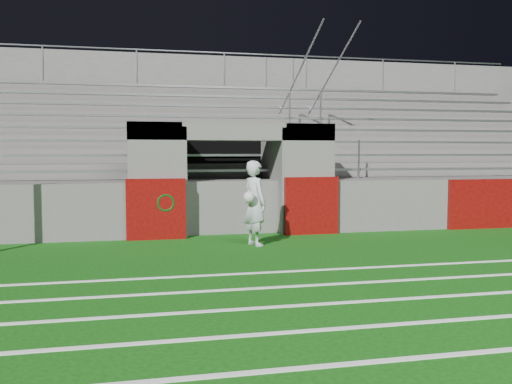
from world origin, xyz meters
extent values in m
plane|color=#0D450B|center=(0.00, 0.00, 0.00)|extent=(90.00, 90.00, 0.00)
cube|color=white|center=(0.00, -5.00, 0.01)|extent=(28.00, 0.09, 0.01)
cube|color=white|center=(0.00, -4.00, 0.01)|extent=(28.00, 0.09, 0.01)
cube|color=white|center=(0.00, -3.00, 0.01)|extent=(28.00, 0.09, 0.01)
cube|color=white|center=(0.00, -2.00, 0.01)|extent=(28.00, 0.09, 0.01)
cube|color=white|center=(0.00, -1.00, 0.01)|extent=(28.00, 0.09, 0.01)
cube|color=#585653|center=(-1.80, 3.50, 1.30)|extent=(1.20, 1.00, 2.60)
cube|color=#585653|center=(1.80, 3.50, 1.30)|extent=(1.20, 1.00, 2.60)
cube|color=black|center=(0.00, 5.20, 1.25)|extent=(2.60, 0.20, 2.50)
cube|color=#585653|center=(-1.15, 4.10, 1.25)|extent=(0.10, 2.20, 2.50)
cube|color=#585653|center=(1.15, 4.10, 1.25)|extent=(0.10, 2.20, 2.50)
cube|color=#585653|center=(0.00, 3.50, 2.40)|extent=(4.80, 1.00, 0.40)
cube|color=#585653|center=(0.00, 7.35, 1.15)|extent=(26.00, 8.00, 0.20)
cube|color=#585653|center=(0.00, 7.35, 0.53)|extent=(26.00, 8.00, 1.05)
cube|color=#520807|center=(-1.80, 2.94, 0.68)|extent=(1.30, 0.15, 1.35)
cube|color=#520807|center=(1.80, 2.94, 0.68)|extent=(1.30, 0.15, 1.35)
cube|color=#520807|center=(6.50, 2.94, 0.62)|extent=(2.20, 0.15, 1.25)
cube|color=#95989E|center=(0.00, 4.43, 1.47)|extent=(23.00, 0.28, 0.06)
cube|color=#585653|center=(0.00, 5.28, 1.44)|extent=(24.00, 0.75, 0.38)
cube|color=#95989E|center=(0.00, 5.18, 1.85)|extent=(23.00, 0.28, 0.06)
cube|color=#585653|center=(0.00, 6.03, 1.63)|extent=(24.00, 0.75, 0.76)
cube|color=#95989E|center=(0.00, 5.93, 2.23)|extent=(23.00, 0.28, 0.06)
cube|color=#585653|center=(0.00, 6.78, 1.82)|extent=(24.00, 0.75, 1.14)
cube|color=#95989E|center=(0.00, 6.68, 2.61)|extent=(23.00, 0.28, 0.06)
cube|color=#585653|center=(0.00, 7.53, 2.01)|extent=(24.00, 0.75, 1.52)
cube|color=#95989E|center=(0.00, 7.43, 2.99)|extent=(23.00, 0.28, 0.06)
cube|color=#585653|center=(0.00, 8.28, 2.20)|extent=(24.00, 0.75, 1.90)
cube|color=#95989E|center=(0.00, 8.18, 3.37)|extent=(23.00, 0.28, 0.06)
cube|color=#585653|center=(0.00, 9.03, 2.39)|extent=(24.00, 0.75, 2.28)
cube|color=#95989E|center=(0.00, 8.93, 3.75)|extent=(23.00, 0.28, 0.06)
cube|color=#585653|center=(0.00, 9.78, 2.58)|extent=(24.00, 0.75, 2.66)
cube|color=#95989E|center=(0.00, 9.68, 4.13)|extent=(23.00, 0.28, 0.06)
cube|color=#585653|center=(0.00, 10.45, 2.65)|extent=(26.00, 0.60, 5.29)
cylinder|color=#A5A8AD|center=(2.50, 4.15, 1.75)|extent=(0.05, 0.05, 1.00)
cylinder|color=#A5A8AD|center=(2.50, 7.15, 3.27)|extent=(0.05, 0.05, 1.00)
cylinder|color=#A5A8AD|center=(2.50, 10.15, 4.79)|extent=(0.05, 0.05, 1.00)
cylinder|color=#A5A8AD|center=(2.50, 7.15, 3.77)|extent=(0.05, 6.02, 3.08)
cylinder|color=#A5A8AD|center=(3.50, 4.15, 1.75)|extent=(0.05, 0.05, 1.00)
cylinder|color=#A5A8AD|center=(3.50, 7.15, 3.27)|extent=(0.05, 0.05, 1.00)
cylinder|color=#A5A8AD|center=(3.50, 10.15, 4.79)|extent=(0.05, 0.05, 1.00)
cylinder|color=#A5A8AD|center=(3.50, 7.15, 3.77)|extent=(0.05, 6.02, 3.08)
cylinder|color=#A5A8AD|center=(-5.00, 10.15, 4.84)|extent=(0.05, 0.05, 1.10)
cylinder|color=#A5A8AD|center=(-2.00, 10.15, 4.84)|extent=(0.05, 0.05, 1.10)
cylinder|color=#A5A8AD|center=(1.00, 10.15, 4.84)|extent=(0.05, 0.05, 1.10)
cylinder|color=#A5A8AD|center=(4.00, 10.15, 4.84)|extent=(0.05, 0.05, 1.10)
cylinder|color=#A5A8AD|center=(7.00, 10.15, 4.84)|extent=(0.05, 0.05, 1.10)
cylinder|color=#A5A8AD|center=(10.00, 10.15, 4.84)|extent=(0.05, 0.05, 1.10)
cylinder|color=#A5A8AD|center=(0.00, 10.15, 5.39)|extent=(24.00, 0.05, 0.05)
imported|color=silver|center=(0.15, 1.68, 0.88)|extent=(0.60, 0.74, 1.76)
sphere|color=silver|center=(-0.02, 1.47, 1.02)|extent=(0.24, 0.24, 0.24)
torus|color=#0D4210|center=(-1.59, 2.95, 0.71)|extent=(0.60, 0.11, 0.60)
torus|color=#0B380C|center=(-1.59, 2.90, 0.81)|extent=(0.42, 0.08, 0.42)
camera|label=1|loc=(-2.48, -9.73, 1.93)|focal=40.00mm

